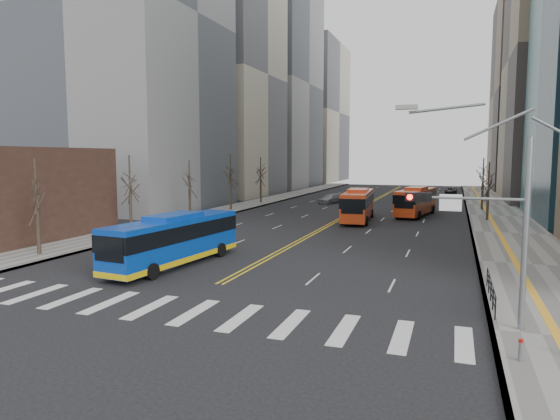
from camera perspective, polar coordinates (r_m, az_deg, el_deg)
name	(u,v)px	position (r m, az deg, el deg)	size (l,w,h in m)	color
ground	(172,310)	(24.61, -12.24, -11.08)	(220.00, 220.00, 0.00)	black
sidewalk_right	(498,216)	(65.57, 23.64, -0.65)	(7.00, 130.00, 0.15)	slate
sidewalk_left	(240,207)	(71.49, -4.65, 0.36)	(5.00, 130.00, 0.15)	slate
crosswalk	(172,310)	(24.61, -12.24, -11.06)	(26.70, 4.00, 0.01)	silver
centerline	(367,205)	(76.34, 9.87, 0.61)	(0.55, 100.00, 0.01)	gold
office_towers	(383,59)	(90.89, 11.71, 16.59)	(83.00, 134.00, 58.00)	gray
signal_mast	(488,214)	(22.14, 22.66, -0.48)	(5.37, 0.37, 9.39)	gray
pedestrian_railing	(491,288)	(26.82, 22.97, -8.17)	(0.06, 6.06, 1.02)	black
street_trees	(276,177)	(58.00, -0.45, 3.80)	(35.20, 47.20, 7.60)	#2F261D
blue_bus	(174,239)	(33.85, -11.97, -3.21)	(3.72, 12.03, 3.45)	#0B39A8
red_bus_near	(358,203)	(56.75, 8.90, 0.79)	(3.57, 11.66, 3.64)	red
red_bus_far	(416,200)	(63.24, 15.29, 1.14)	(4.43, 11.45, 3.54)	red
car_white	(189,224)	(49.30, -10.41, -1.56)	(1.51, 4.34, 1.43)	white
car_dark_mid	(412,206)	(68.16, 14.83, 0.39)	(1.57, 3.89, 1.33)	black
car_silver	(331,199)	(78.04, 5.85, 1.31)	(2.04, 5.01, 1.45)	#97979C
car_dark_far	(451,191)	(103.20, 18.94, 2.11)	(1.98, 4.29, 1.19)	black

